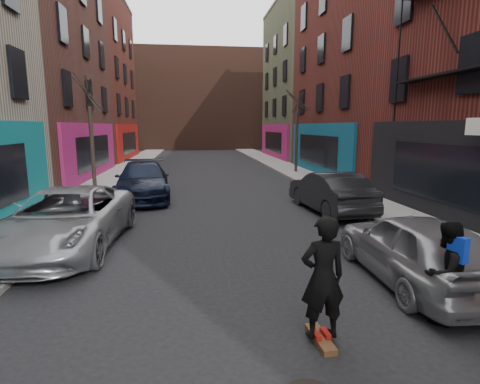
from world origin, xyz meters
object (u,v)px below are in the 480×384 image
object	(u,v)px
parked_left_end	(143,181)
parked_right_far	(414,248)
skateboard	(320,339)
skateboarder	(323,277)
parked_right_end	(330,192)
parked_left_far	(67,219)
pedestrian	(445,272)
tree_right_far	(297,123)
tree_left_far	(91,125)

from	to	relation	value
parked_left_end	parked_right_far	bearing A→B (deg)	-61.91
skateboard	skateboarder	xyz separation A→B (m)	(-0.00, 0.00, 1.01)
parked_right_far	parked_right_end	bearing A→B (deg)	-94.22
parked_right_far	skateboarder	size ratio (longest dim) A/B	2.35
parked_right_far	skateboarder	distance (m)	3.35
parked_left_far	pedestrian	size ratio (longest dim) A/B	3.33
parked_left_far	parked_left_end	size ratio (longest dim) A/B	1.02
skateboarder	skateboard	bearing A→B (deg)	176.75
parked_right_end	pedestrian	world-z (taller)	pedestrian
parked_left_end	skateboard	xyz separation A→B (m)	(4.19, -12.39, -0.79)
parked_right_end	tree_right_far	bearing A→B (deg)	-104.59
parked_left_far	skateboard	world-z (taller)	parked_left_far
tree_left_far	skateboarder	size ratio (longest dim) A/B	3.38
parked_right_end	skateboard	xyz separation A→B (m)	(-3.39, -8.67, -0.74)
parked_right_far	skateboarder	bearing A→B (deg)	36.95
parked_right_end	parked_right_far	bearing A→B (deg)	79.38
parked_left_end	pedestrian	size ratio (longest dim) A/B	3.26
parked_right_far	skateboard	world-z (taller)	parked_right_far
skateboarder	pedestrian	bearing A→B (deg)	-174.89
skateboarder	pedestrian	distance (m)	2.29
parked_right_end	skateboard	bearing A→B (deg)	63.74
skateboard	parked_right_end	bearing A→B (deg)	65.40
parked_right_far	pedestrian	xyz separation A→B (m)	(-0.45, -1.60, 0.12)
parked_left_end	parked_left_far	bearing A→B (deg)	-104.56
tree_left_far	skateboard	size ratio (longest dim) A/B	8.12
parked_left_far	skateboard	xyz separation A→B (m)	(5.34, -5.30, -0.77)
tree_right_far	pedestrian	bearing A→B (deg)	-98.88
parked_left_far	parked_right_far	bearing A→B (deg)	-19.91
tree_left_far	parked_right_end	distance (m)	12.29
pedestrian	parked_right_end	bearing A→B (deg)	-113.53
skateboard	skateboarder	size ratio (longest dim) A/B	0.42
tree_left_far	parked_left_far	distance (m)	9.98
tree_left_far	skateboarder	world-z (taller)	tree_left_far
parked_left_far	pedestrian	world-z (taller)	pedestrian
parked_left_end	tree_left_far	bearing A→B (deg)	133.34
parked_left_end	skateboarder	distance (m)	13.08
parked_left_end	parked_right_far	size ratio (longest dim) A/B	1.27
parked_left_far	skateboard	distance (m)	7.56
tree_left_far	pedestrian	size ratio (longest dim) A/B	3.68
tree_right_far	parked_left_end	distance (m)	13.09
skateboarder	parked_left_far	bearing A→B (deg)	-48.02
parked_right_far	pedestrian	world-z (taller)	pedestrian
parked_right_far	pedestrian	distance (m)	1.67
tree_left_far	parked_right_far	distance (m)	16.30
tree_left_far	parked_left_far	bearing A→B (deg)	-80.45
parked_left_far	skateboard	bearing A→B (deg)	-42.02
parked_right_far	parked_left_end	bearing A→B (deg)	-55.07
tree_right_far	skateboard	size ratio (longest dim) A/B	8.50
skateboarder	parked_right_far	bearing A→B (deg)	-147.79
parked_right_far	pedestrian	bearing A→B (deg)	75.67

